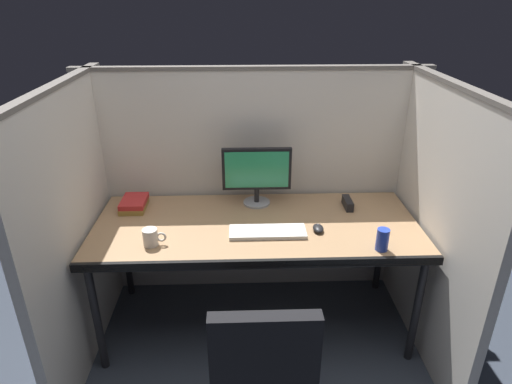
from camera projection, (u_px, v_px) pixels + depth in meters
ground_plane at (258, 356)px, 2.61m from camera, size 8.00×8.00×0.00m
cubicle_partition_rear at (254, 185)px, 2.95m from camera, size 2.21×0.06×1.57m
cubicle_partition_left at (78, 227)px, 2.43m from camera, size 0.06×1.41×1.57m
cubicle_partition_right at (431, 221)px, 2.49m from camera, size 0.06×1.41×1.57m
desk at (256, 232)px, 2.58m from camera, size 1.90×0.80×0.74m
monitor_center at (257, 172)px, 2.72m from camera, size 0.43×0.17×0.37m
keyboard_main at (268, 232)px, 2.46m from camera, size 0.43×0.15×0.02m
computer_mouse at (318, 228)px, 2.48m from camera, size 0.06×0.10×0.04m
soda_can at (382, 240)px, 2.28m from camera, size 0.07×0.07×0.12m
red_stapler at (348, 203)px, 2.75m from camera, size 0.04×0.15×0.06m
book_stack at (134, 204)px, 2.73m from camera, size 0.15×0.22×0.06m
coffee_mug at (151, 237)px, 2.33m from camera, size 0.13×0.08×0.09m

